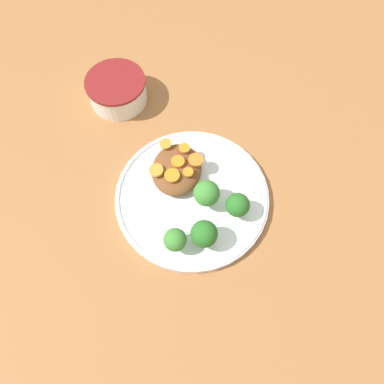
# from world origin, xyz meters

# --- Properties ---
(ground_plane) EXTENTS (4.00, 4.00, 0.00)m
(ground_plane) POSITION_xyz_m (0.00, 0.00, 0.00)
(ground_plane) COLOR #9E6638
(plate) EXTENTS (0.29, 0.29, 0.02)m
(plate) POSITION_xyz_m (0.00, 0.00, 0.01)
(plate) COLOR white
(plate) RESTS_ON ground_plane
(dip_bowl) EXTENTS (0.13, 0.13, 0.06)m
(dip_bowl) POSITION_xyz_m (0.22, 0.19, 0.03)
(dip_bowl) COLOR white
(dip_bowl) RESTS_ON ground_plane
(stew_mound) EXTENTS (0.11, 0.09, 0.03)m
(stew_mound) POSITION_xyz_m (0.04, 0.03, 0.03)
(stew_mound) COLOR brown
(stew_mound) RESTS_ON plate
(broccoli_floret_0) EXTENTS (0.04, 0.04, 0.06)m
(broccoli_floret_0) POSITION_xyz_m (-0.02, -0.08, 0.05)
(broccoli_floret_0) COLOR #7FA85B
(broccoli_floret_0) RESTS_ON plate
(broccoli_floret_1) EXTENTS (0.05, 0.05, 0.06)m
(broccoli_floret_1) POSITION_xyz_m (-0.09, -0.03, 0.05)
(broccoli_floret_1) COLOR #759E51
(broccoli_floret_1) RESTS_ON plate
(broccoli_floret_2) EXTENTS (0.05, 0.05, 0.06)m
(broccoli_floret_2) POSITION_xyz_m (-0.01, -0.03, 0.05)
(broccoli_floret_2) COLOR #759E51
(broccoli_floret_2) RESTS_ON plate
(broccoli_floret_3) EXTENTS (0.04, 0.04, 0.05)m
(broccoli_floret_3) POSITION_xyz_m (-0.10, 0.02, 0.05)
(broccoli_floret_3) COLOR #759E51
(broccoli_floret_3) RESTS_ON plate
(carrot_slice_0) EXTENTS (0.02, 0.02, 0.01)m
(carrot_slice_0) POSITION_xyz_m (0.03, 0.01, 0.05)
(carrot_slice_0) COLOR orange
(carrot_slice_0) RESTS_ON stew_mound
(carrot_slice_1) EXTENTS (0.02, 0.02, 0.00)m
(carrot_slice_1) POSITION_xyz_m (0.08, 0.02, 0.05)
(carrot_slice_1) COLOR orange
(carrot_slice_1) RESTS_ON stew_mound
(carrot_slice_2) EXTENTS (0.03, 0.03, 0.00)m
(carrot_slice_2) POSITION_xyz_m (0.02, 0.04, 0.05)
(carrot_slice_2) COLOR orange
(carrot_slice_2) RESTS_ON stew_mound
(carrot_slice_3) EXTENTS (0.02, 0.02, 0.00)m
(carrot_slice_3) POSITION_xyz_m (0.08, 0.06, 0.05)
(carrot_slice_3) COLOR orange
(carrot_slice_3) RESTS_ON stew_mound
(carrot_slice_4) EXTENTS (0.02, 0.02, 0.01)m
(carrot_slice_4) POSITION_xyz_m (0.05, 0.03, 0.05)
(carrot_slice_4) COLOR orange
(carrot_slice_4) RESTS_ON stew_mound
(carrot_slice_5) EXTENTS (0.03, 0.03, 0.01)m
(carrot_slice_5) POSITION_xyz_m (0.02, 0.07, 0.05)
(carrot_slice_5) COLOR orange
(carrot_slice_5) RESTS_ON stew_mound
(carrot_slice_6) EXTENTS (0.03, 0.03, 0.01)m
(carrot_slice_6) POSITION_xyz_m (0.06, 0.00, 0.05)
(carrot_slice_6) COLOR orange
(carrot_slice_6) RESTS_ON stew_mound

